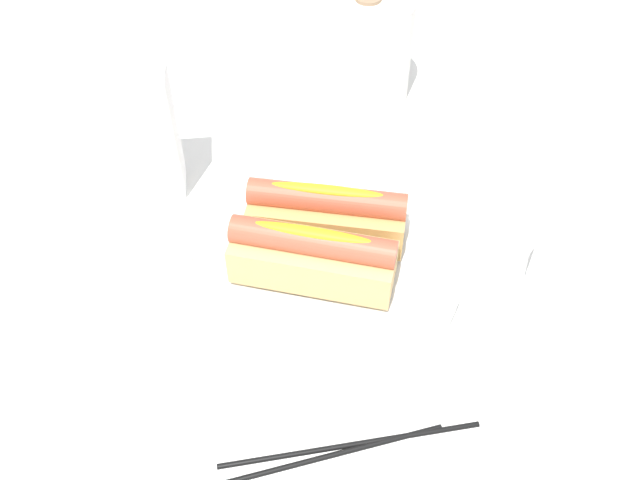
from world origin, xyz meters
The scene contains 9 objects.
ground_plane centered at (0.00, 0.00, 0.00)m, with size 2.40×2.40×0.00m, color white.
serving_bowl centered at (0.00, 0.01, 0.02)m, with size 0.27×0.27×0.03m.
hotdog_front centered at (-0.01, -0.01, 0.06)m, with size 0.16×0.09×0.06m.
hotdog_back centered at (0.01, 0.04, 0.06)m, with size 0.16×0.08×0.06m.
water_glass centered at (0.23, -0.02, 0.04)m, with size 0.07×0.07×0.09m.
paper_towel_roll centered at (0.06, 0.31, 0.07)m, with size 0.11×0.11×0.13m.
napkin_box centered at (-0.20, 0.14, 0.07)m, with size 0.11×0.04×0.15m, color white.
chopstick_near centered at (0.02, -0.17, 0.00)m, with size 0.01×0.01×0.22m, color black.
chopstick_far centered at (-0.01, -0.18, 0.00)m, with size 0.01×0.01×0.22m, color black.
Camera 1 is at (-0.02, -0.44, 0.55)m, focal length 40.15 mm.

